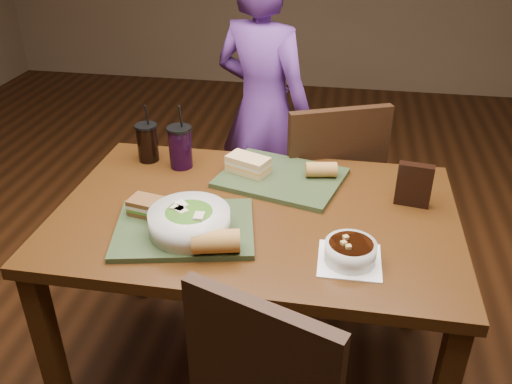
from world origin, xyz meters
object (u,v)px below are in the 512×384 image
at_px(tray_near, 185,229).
at_px(cup_berry, 180,147).
at_px(chair_far, 335,193).
at_px(sandwich_far, 248,164).
at_px(chip_bag, 414,185).
at_px(baguette_near, 216,241).
at_px(baguette_far, 321,170).
at_px(dining_table, 256,233).
at_px(cup_cola, 147,142).
at_px(sandwich_near, 147,206).
at_px(soup_bowl, 350,252).
at_px(tray_far, 281,178).
at_px(salad_bowl, 189,220).
at_px(diner, 263,111).

distance_m(tray_near, cup_berry, 0.45).
height_order(chair_far, sandwich_far, chair_far).
height_order(tray_near, chip_bag, chip_bag).
distance_m(baguette_near, baguette_far, 0.57).
bearing_deg(chair_far, tray_near, -121.69).
height_order(tray_near, baguette_far, baguette_far).
xyz_separation_m(dining_table, cup_cola, (-0.47, 0.30, 0.16)).
bearing_deg(sandwich_far, sandwich_near, -127.72).
distance_m(soup_bowl, cup_berry, 0.81).
distance_m(sandwich_near, cup_cola, 0.43).
height_order(tray_far, baguette_near, baguette_near).
relative_size(salad_bowl, sandwich_near, 1.98).
relative_size(sandwich_near, cup_berry, 0.50).
xyz_separation_m(dining_table, sandwich_near, (-0.33, -0.11, 0.13)).
xyz_separation_m(soup_bowl, sandwich_near, (-0.64, 0.12, 0.01)).
height_order(dining_table, soup_bowl, soup_bowl).
bearing_deg(sandwich_near, baguette_near, -31.44).
relative_size(tray_near, cup_berry, 1.71).
relative_size(chair_far, baguette_near, 6.94).
bearing_deg(baguette_far, chip_bag, -20.03).
xyz_separation_m(tray_near, baguette_near, (0.13, -0.11, 0.04)).
height_order(diner, sandwich_far, diner).
bearing_deg(chair_far, cup_berry, -152.86).
distance_m(dining_table, cup_berry, 0.46).
distance_m(diner, tray_far, 0.77).
distance_m(chair_far, tray_far, 0.46).
distance_m(salad_bowl, soup_bowl, 0.48).
height_order(tray_far, sandwich_near, sandwich_near).
relative_size(tray_far, soup_bowl, 2.33).
xyz_separation_m(dining_table, salad_bowl, (-0.17, -0.18, 0.15)).
xyz_separation_m(tray_near, salad_bowl, (0.03, -0.03, 0.05)).
bearing_deg(chip_bag, cup_berry, 179.22).
height_order(baguette_far, cup_cola, cup_cola).
xyz_separation_m(chair_far, sandwich_near, (-0.58, -0.67, 0.27)).
xyz_separation_m(dining_table, tray_near, (-0.20, -0.16, 0.10)).
distance_m(chair_far, baguette_near, 0.93).
height_order(diner, cup_berry, diner).
xyz_separation_m(dining_table, soup_bowl, (0.31, -0.22, 0.12)).
distance_m(diner, chip_bag, 1.06).
relative_size(sandwich_far, cup_berry, 0.69).
height_order(soup_bowl, baguette_near, baguette_near).
relative_size(diner, soup_bowl, 7.93).
bearing_deg(sandwich_near, chair_far, 49.10).
xyz_separation_m(diner, chip_bag, (0.64, -0.84, 0.11)).
xyz_separation_m(diner, baguette_far, (0.33, -0.72, 0.08)).
xyz_separation_m(chair_far, tray_far, (-0.19, -0.34, 0.23)).
distance_m(sandwich_near, sandwich_far, 0.43).
bearing_deg(chip_bag, soup_bowl, -110.50).
bearing_deg(tray_far, chip_bag, -11.79).
height_order(tray_near, sandwich_far, sandwich_far).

